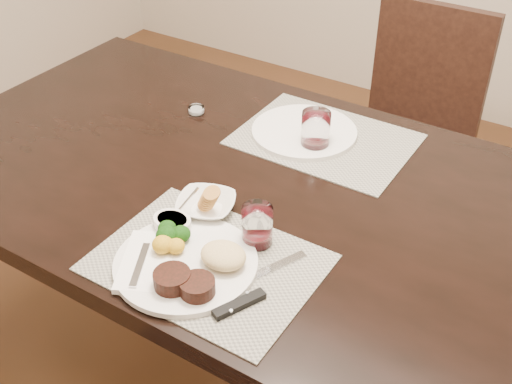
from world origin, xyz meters
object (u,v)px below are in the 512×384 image
Objects in this scene: chair_far at (413,119)px; wine_glass_near at (257,227)px; cracker_bowl at (206,205)px; steak_knife at (248,295)px; dinner_plate at (190,263)px; far_plate at (304,131)px.

chair_far reaches higher than wine_glass_near.
chair_far is 1.14m from cracker_bowl.
steak_knife is 1.53× the size of cracker_bowl.
dinner_plate is at bearing -156.77° from steak_knife.
steak_knife is (0.14, -0.00, -0.01)m from dinner_plate.
steak_knife is 0.17m from wine_glass_near.
wine_glass_near is at bearing -10.80° from cracker_bowl.
far_plate is at bearing 106.41° from wine_glass_near.
dinner_plate is 0.16m from wine_glass_near.
wine_glass_near is (0.04, -1.13, 0.29)m from chair_far.
wine_glass_near is (-0.07, 0.15, 0.04)m from steak_knife.
dinner_plate is 1.15× the size of steak_knife.
dinner_plate is at bearing -83.98° from far_plate.
chair_far is 3.00× the size of dinner_plate.
chair_far reaches higher than dinner_plate.
far_plate is at bearing 76.64° from dinner_plate.
cracker_bowl reaches higher than far_plate.
steak_knife is at bearing -84.97° from chair_far.
chair_far is 3.45× the size of steak_knife.
steak_knife is at bearing -20.69° from dinner_plate.
cracker_bowl is (-0.09, 0.18, 0.00)m from dinner_plate.
far_plate is (0.02, 0.43, -0.01)m from cracker_bowl.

